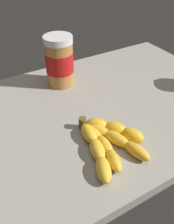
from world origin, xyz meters
The scene contains 3 objects.
ground_plane centered at (0.00, 0.00, -1.54)cm, with size 97.34×60.33×3.08cm, color gray.
banana_bunch centered at (4.01, 14.80, 1.59)cm, with size 17.67×20.56×3.54cm.
peanut_butter_jar centered at (1.11, -17.33, 8.20)cm, with size 9.10×9.10×16.48cm.
Camera 1 is at (29.94, 49.22, 43.76)cm, focal length 39.33 mm.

